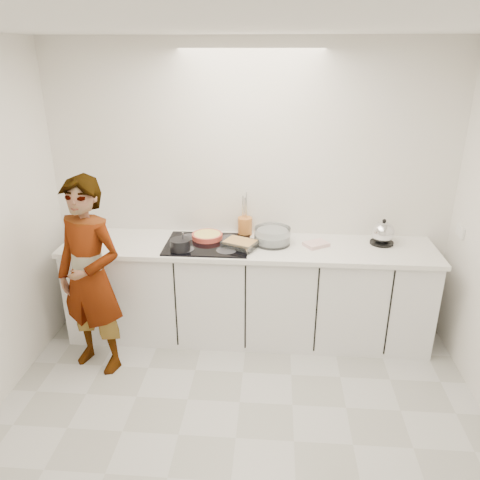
# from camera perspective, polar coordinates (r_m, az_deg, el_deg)

# --- Properties ---
(floor) EXTENTS (3.60, 3.20, 0.00)m
(floor) POSITION_cam_1_polar(r_m,az_deg,el_deg) (3.50, -0.52, -22.99)
(floor) COLOR beige
(floor) RESTS_ON ground
(ceiling) EXTENTS (3.60, 3.20, 0.00)m
(ceiling) POSITION_cam_1_polar(r_m,az_deg,el_deg) (2.48, -0.75, 24.84)
(ceiling) COLOR white
(ceiling) RESTS_ON wall_back
(wall_back) EXTENTS (3.60, 0.00, 2.60)m
(wall_back) POSITION_cam_1_polar(r_m,az_deg,el_deg) (4.24, 1.24, 5.92)
(wall_back) COLOR white
(wall_back) RESTS_ON ground
(base_cabinets) EXTENTS (3.20, 0.58, 0.87)m
(base_cabinets) POSITION_cam_1_polar(r_m,az_deg,el_deg) (4.27, 0.91, -6.51)
(base_cabinets) COLOR white
(base_cabinets) RESTS_ON floor
(countertop) EXTENTS (3.24, 0.64, 0.04)m
(countertop) POSITION_cam_1_polar(r_m,az_deg,el_deg) (4.07, 0.95, -0.89)
(countertop) COLOR white
(countertop) RESTS_ON base_cabinets
(hob) EXTENTS (0.72, 0.54, 0.01)m
(hob) POSITION_cam_1_polar(r_m,az_deg,el_deg) (4.08, -3.98, -0.50)
(hob) COLOR black
(hob) RESTS_ON countertop
(tart_dish) EXTENTS (0.28, 0.28, 0.04)m
(tart_dish) POSITION_cam_1_polar(r_m,az_deg,el_deg) (4.18, -4.02, 0.52)
(tart_dish) COLOR #D04A39
(tart_dish) RESTS_ON hob
(saucepan) EXTENTS (0.17, 0.17, 0.16)m
(saucepan) POSITION_cam_1_polar(r_m,az_deg,el_deg) (3.95, -7.30, -0.57)
(saucepan) COLOR black
(saucepan) RESTS_ON hob
(baking_dish) EXTENTS (0.34, 0.30, 0.05)m
(baking_dish) POSITION_cam_1_polar(r_m,az_deg,el_deg) (3.99, 0.03, -0.41)
(baking_dish) COLOR silver
(baking_dish) RESTS_ON hob
(mixing_bowl) EXTENTS (0.40, 0.40, 0.15)m
(mixing_bowl) POSITION_cam_1_polar(r_m,az_deg,el_deg) (4.08, 3.96, 0.43)
(mixing_bowl) COLOR silver
(mixing_bowl) RESTS_ON countertop
(tea_towel) EXTENTS (0.24, 0.23, 0.03)m
(tea_towel) POSITION_cam_1_polar(r_m,az_deg,el_deg) (4.10, 9.26, -0.51)
(tea_towel) COLOR white
(tea_towel) RESTS_ON countertop
(kettle) EXTENTS (0.25, 0.25, 0.23)m
(kettle) POSITION_cam_1_polar(r_m,az_deg,el_deg) (4.24, 17.01, 0.77)
(kettle) COLOR black
(kettle) RESTS_ON countertop
(utensil_crock) EXTENTS (0.14, 0.14, 0.16)m
(utensil_crock) POSITION_cam_1_polar(r_m,az_deg,el_deg) (4.28, 0.61, 1.71)
(utensil_crock) COLOR #CC7530
(utensil_crock) RESTS_ON countertop
(cook) EXTENTS (0.69, 0.57, 1.64)m
(cook) POSITION_cam_1_polar(r_m,az_deg,el_deg) (3.89, -17.79, -4.36)
(cook) COLOR white
(cook) RESTS_ON floor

